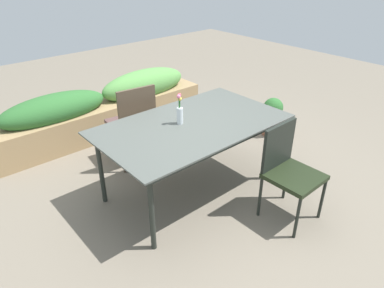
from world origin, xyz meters
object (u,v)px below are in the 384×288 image
dining_table (192,128)px  flower_vase (180,112)px  chair_far_side (133,120)px  chair_near_right (288,167)px  planter_box (105,108)px  potted_plant (272,116)px

dining_table → flower_vase: 0.20m
chair_far_side → chair_near_right: 1.74m
chair_near_right → planter_box: 2.63m
dining_table → planter_box: bearing=89.9°
chair_far_side → potted_plant: bearing=-11.0°
planter_box → chair_near_right: bearing=-81.3°
dining_table → chair_near_right: 0.94m
chair_near_right → potted_plant: bearing=-139.0°
dining_table → chair_near_right: size_ratio=2.03×
chair_near_right → potted_plant: 1.65m
dining_table → chair_far_side: chair_far_side is taller
chair_far_side → flower_vase: (0.05, -0.76, 0.34)m
dining_table → potted_plant: (1.62, 0.26, -0.44)m
chair_near_right → potted_plant: (1.22, 1.09, -0.24)m
dining_table → potted_plant: dining_table is taller
chair_near_right → planter_box: chair_near_right is taller
dining_table → chair_far_side: 0.85m
chair_far_side → planter_box: bearing=88.3°
dining_table → chair_far_side: (-0.14, 0.83, -0.17)m
dining_table → chair_near_right: (0.40, -0.83, -0.21)m
chair_far_side → potted_plant: (1.76, -0.57, -0.27)m
potted_plant → chair_near_right: bearing=-138.3°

